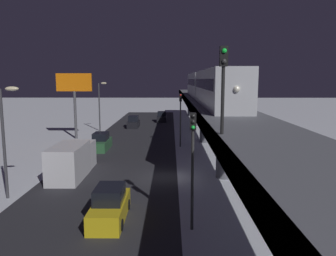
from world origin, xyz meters
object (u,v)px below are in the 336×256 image
Objects in this scene: rail_signal at (223,75)px; traffic_light_mid at (180,112)px; sedan_black_2 at (162,118)px; box_truck at (72,160)px; sedan_black at (133,123)px; sedan_yellow at (110,206)px; commercial_billboard at (74,89)px; subway_train at (207,85)px; sedan_green at (101,143)px; traffic_light_near at (193,154)px.

traffic_light_mid is (1.22, -24.21, -4.12)m from rail_signal.
sedan_black_2 is 36.68m from box_truck.
sedan_black is at bearing -94.04° from box_truck.
rail_signal is 0.84× the size of sedan_yellow.
rail_signal is at bearing 102.18° from sedan_black.
sedan_black is (8.72, -40.42, -7.52)m from rail_signal.
commercial_billboard is at bearing 109.74° from sedan_yellow.
subway_train reaches higher than traffic_light_mid.
sedan_black_2 is (-4.60, -7.75, 0.00)m from sedan_black.
traffic_light_near is (-9.30, 20.75, 3.40)m from sedan_green.
box_truck reaches higher than sedan_black_2.
commercial_billboard is at bearing -21.35° from traffic_light_mid.
rail_signal is 0.45× the size of commercial_billboard.
rail_signal is at bearing 92.89° from traffic_light_mid.
subway_train is 5.76× the size of traffic_light_mid.
sedan_green is 0.74× the size of traffic_light_near.
commercial_billboard is (17.55, -4.09, -0.54)m from subway_train.
subway_train is 8.93× the size of sedan_black_2.
traffic_light_near is at bearing -56.82° from rail_signal.
commercial_billboard reaches higher than sedan_green.
sedan_yellow is 1.11× the size of sedan_black.
subway_train is 25.79m from rail_signal.
commercial_billboard reaches higher than sedan_black.
box_truck reaches higher than sedan_black.
commercial_billboard reaches higher than sedan_black_2.
sedan_yellow is at bearing 94.30° from sedan_black.
subway_train is at bearing -94.62° from rail_signal.
box_truck is 15.66m from traffic_light_mid.
rail_signal is 24.58m from traffic_light_mid.
subway_train is at bearing 166.88° from commercial_billboard.
traffic_light_mid reaches higher than sedan_black_2.
traffic_light_near is (-7.50, 38.55, 3.40)m from sedan_black.
subway_train is 5.76× the size of traffic_light_near.
rail_signal is at bearing 85.38° from subway_train.
rail_signal is at bearing 114.95° from sedan_green.
sedan_green and sedan_black_2 have the same top height.
traffic_light_near reaches higher than box_truck.
rail_signal reaches higher than commercial_billboard.
rail_signal is 0.54× the size of box_truck.
traffic_light_near is at bearing 101.01° from sedan_black.
box_truck is at bearing 88.91° from sedan_green.
traffic_light_mid is at bearing -128.08° from box_truck.
rail_signal is at bearing 117.45° from commercial_billboard.
traffic_light_near is at bearing 117.05° from commercial_billboard.
box_truck is at bearing 105.02° from commercial_billboard.
traffic_light_mid is at bearing -83.10° from sedan_black_2.
traffic_light_mid reaches higher than sedan_black.
traffic_light_near reaches higher than sedan_yellow.
traffic_light_near reaches higher than sedan_green.
sedan_green is at bearing -65.86° from traffic_light_near.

